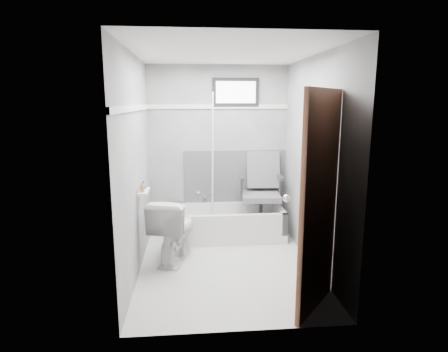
{
  "coord_description": "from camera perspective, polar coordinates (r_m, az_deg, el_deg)",
  "views": [
    {
      "loc": [
        -0.4,
        -4.09,
        1.88
      ],
      "look_at": [
        0.0,
        0.35,
        1.0
      ],
      "focal_mm": 30.0,
      "sensor_mm": 36.0,
      "label": 1
    }
  ],
  "objects": [
    {
      "name": "floor",
      "position": [
        4.52,
        0.41,
        -13.41
      ],
      "size": [
        2.6,
        2.6,
        0.0
      ],
      "primitive_type": "plane",
      "color": "silver",
      "rests_on": "ground"
    },
    {
      "name": "faucet",
      "position": [
        5.53,
        -2.92,
        -2.77
      ],
      "size": [
        0.26,
        0.1,
        0.16
      ],
      "primitive_type": null,
      "color": "silver",
      "rests_on": "wall_back"
    },
    {
      "name": "wall_left",
      "position": [
        4.19,
        -13.31,
        1.52
      ],
      "size": [
        0.02,
        2.6,
        2.4
      ],
      "primitive_type": "cube",
      "color": "slate",
      "rests_on": "floor"
    },
    {
      "name": "bathtub",
      "position": [
        5.32,
        0.88,
        -7.13
      ],
      "size": [
        1.5,
        0.7,
        0.42
      ],
      "primitive_type": null,
      "color": "silver",
      "rests_on": "floor"
    },
    {
      "name": "soap_bottle_b",
      "position": [
        4.34,
        -12.18,
        -1.35
      ],
      "size": [
        0.11,
        0.11,
        0.1
      ],
      "primitive_type": "imported",
      "rotation": [
        0.0,
        0.0,
        0.75
      ],
      "color": "#486784",
      "rests_on": "shelf"
    },
    {
      "name": "ceiling",
      "position": [
        4.14,
        0.45,
        18.36
      ],
      "size": [
        2.6,
        2.6,
        0.0
      ],
      "primitive_type": "plane",
      "rotation": [
        3.14,
        0.0,
        0.0
      ],
      "color": "silver",
      "rests_on": "floor"
    },
    {
      "name": "trim_left",
      "position": [
        4.14,
        -13.52,
        10.02
      ],
      "size": [
        0.02,
        2.6,
        0.06
      ],
      "primitive_type": "cube",
      "color": "white",
      "rests_on": "wall_left"
    },
    {
      "name": "wall_back",
      "position": [
        5.45,
        -0.89,
        4.0
      ],
      "size": [
        2.0,
        0.02,
        2.4
      ],
      "primitive_type": "cube",
      "color": "slate",
      "rests_on": "floor"
    },
    {
      "name": "wall_front",
      "position": [
        2.9,
        2.91,
        -2.42
      ],
      "size": [
        2.0,
        0.02,
        2.4
      ],
      "primitive_type": "cube",
      "color": "slate",
      "rests_on": "floor"
    },
    {
      "name": "window",
      "position": [
        5.42,
        1.8,
        12.64
      ],
      "size": [
        0.66,
        0.04,
        0.4
      ],
      "primitive_type": null,
      "color": "black",
      "rests_on": "wall_back"
    },
    {
      "name": "soap_bottle_a",
      "position": [
        4.2,
        -12.41,
        -1.68
      ],
      "size": [
        0.05,
        0.05,
        0.11
      ],
      "primitive_type": "imported",
      "rotation": [
        0.0,
        0.0,
        0.06
      ],
      "color": "#997D4C",
      "rests_on": "shelf"
    },
    {
      "name": "office_chair",
      "position": [
        5.3,
        5.64,
        -2.25
      ],
      "size": [
        0.66,
        0.66,
        1.07
      ],
      "primitive_type": null,
      "rotation": [
        0.0,
        0.0,
        -0.08
      ],
      "color": "#5A5B5F",
      "rests_on": "bathtub"
    },
    {
      "name": "shelf",
      "position": [
        4.29,
        -12.11,
        -2.3
      ],
      "size": [
        0.1,
        0.32,
        0.02
      ],
      "primitive_type": "cube",
      "color": "white",
      "rests_on": "wall_left"
    },
    {
      "name": "toilet",
      "position": [
        4.57,
        -7.7,
        -8.06
      ],
      "size": [
        0.63,
        0.87,
        0.77
      ],
      "primitive_type": "imported",
      "rotation": [
        0.0,
        0.0,
        2.88
      ],
      "color": "silver",
      "rests_on": "floor"
    },
    {
      "name": "trim_back",
      "position": [
        5.4,
        -0.9,
        10.53
      ],
      "size": [
        2.0,
        0.02,
        0.06
      ],
      "primitive_type": "cube",
      "color": "white",
      "rests_on": "wall_back"
    },
    {
      "name": "pole",
      "position": [
        5.23,
        -1.75,
        2.02
      ],
      "size": [
        0.02,
        0.32,
        1.93
      ],
      "primitive_type": "cylinder",
      "rotation": [
        0.15,
        0.0,
        0.0
      ],
      "color": "white",
      "rests_on": "bathtub"
    },
    {
      "name": "door",
      "position": [
        3.25,
        20.25,
        -5.26
      ],
      "size": [
        0.78,
        0.78,
        2.0
      ],
      "primitive_type": null,
      "color": "brown",
      "rests_on": "floor"
    },
    {
      "name": "wall_right",
      "position": [
        4.38,
        13.58,
        1.91
      ],
      "size": [
        0.02,
        2.6,
        2.4
      ],
      "primitive_type": "cube",
      "color": "slate",
      "rests_on": "floor"
    },
    {
      "name": "backerboard",
      "position": [
        5.53,
        1.71,
        -0.11
      ],
      "size": [
        1.5,
        0.02,
        0.78
      ],
      "primitive_type": "cube",
      "color": "#4C4C4F",
      "rests_on": "wall_back"
    }
  ]
}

